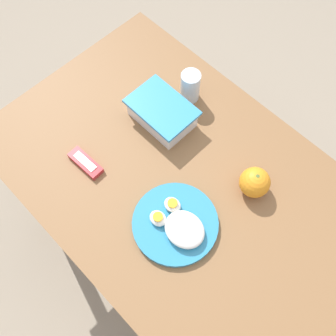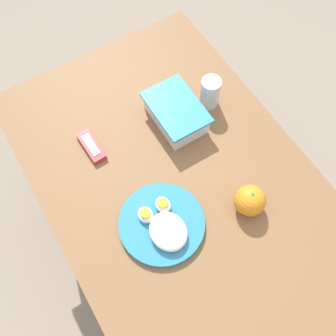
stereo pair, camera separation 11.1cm
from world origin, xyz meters
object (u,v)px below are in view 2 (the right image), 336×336
food_container (176,114)px  rice_plate (163,225)px  orange_fruit (250,201)px  drinking_glass (210,92)px  candy_bar (91,146)px

food_container → rice_plate: (0.27, -0.21, -0.01)m
orange_fruit → drinking_glass: drinking_glass is taller
orange_fruit → drinking_glass: 0.36m
orange_fruit → drinking_glass: bearing=163.5°
candy_bar → rice_plate: bearing=9.9°
drinking_glass → food_container: bearing=-89.4°
rice_plate → drinking_glass: size_ratio=2.21×
food_container → drinking_glass: size_ratio=1.87×
rice_plate → candy_bar: rice_plate is taller
rice_plate → drinking_glass: bearing=129.5°
orange_fruit → candy_bar: 0.49m
drinking_glass → orange_fruit: bearing=-16.5°
food_container → orange_fruit: bearing=3.3°
food_container → candy_bar: bearing=-99.9°
food_container → rice_plate: 0.35m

